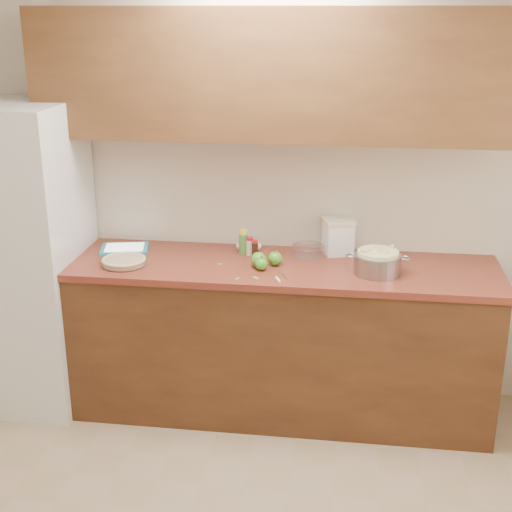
# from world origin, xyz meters

# --- Properties ---
(room_shell) EXTENTS (3.60, 3.60, 3.60)m
(room_shell) POSITION_xyz_m (0.00, 0.00, 1.30)
(room_shell) COLOR tan
(room_shell) RESTS_ON ground
(counter_run) EXTENTS (2.64, 0.68, 0.92)m
(counter_run) POSITION_xyz_m (0.00, 1.48, 0.46)
(counter_run) COLOR #563118
(counter_run) RESTS_ON ground
(upper_cabinets) EXTENTS (2.60, 0.34, 0.70)m
(upper_cabinets) POSITION_xyz_m (0.00, 1.63, 1.95)
(upper_cabinets) COLOR brown
(upper_cabinets) RESTS_ON room_shell
(fridge) EXTENTS (0.70, 0.70, 1.80)m
(fridge) POSITION_xyz_m (-1.44, 1.44, 0.90)
(fridge) COLOR silver
(fridge) RESTS_ON ground
(pie) EXTENTS (0.26, 0.26, 0.04)m
(pie) POSITION_xyz_m (-0.78, 1.34, 0.94)
(pie) COLOR silver
(pie) RESTS_ON counter_run
(colander) EXTENTS (0.35, 0.25, 0.13)m
(colander) POSITION_xyz_m (0.63, 1.40, 0.98)
(colander) COLOR gray
(colander) RESTS_ON counter_run
(flour_canister) EXTENTS (0.21, 0.21, 0.21)m
(flour_canister) POSITION_xyz_m (0.40, 1.71, 1.03)
(flour_canister) COLOR white
(flour_canister) RESTS_ON counter_run
(tablet) EXTENTS (0.31, 0.26, 0.02)m
(tablet) POSITION_xyz_m (-0.86, 1.59, 0.93)
(tablet) COLOR teal
(tablet) RESTS_ON counter_run
(paring_knife) EXTENTS (0.07, 0.15, 0.01)m
(paring_knife) POSITION_xyz_m (0.11, 1.23, 0.93)
(paring_knife) COLOR gray
(paring_knife) RESTS_ON counter_run
(lemon_bottle) EXTENTS (0.05, 0.05, 0.14)m
(lemon_bottle) POSITION_xyz_m (-0.14, 1.63, 0.99)
(lemon_bottle) COLOR #4C8C38
(lemon_bottle) RESTS_ON counter_run
(cinnamon_shaker) EXTENTS (0.04, 0.04, 0.11)m
(cinnamon_shaker) POSITION_xyz_m (-0.10, 1.61, 0.97)
(cinnamon_shaker) COLOR beige
(cinnamon_shaker) RESTS_ON counter_run
(vanilla_bottle) EXTENTS (0.04, 0.04, 0.10)m
(vanilla_bottle) POSITION_xyz_m (-0.07, 1.58, 0.97)
(vanilla_bottle) COLOR black
(vanilla_bottle) RESTS_ON counter_run
(mixing_bowl) EXTENTS (0.19, 0.19, 0.07)m
(mixing_bowl) POSITION_xyz_m (0.24, 1.63, 0.96)
(mixing_bowl) COLOR silver
(mixing_bowl) RESTS_ON counter_run
(paper_towel) EXTENTS (0.15, 0.13, 0.06)m
(paper_towel) POSITION_xyz_m (-0.12, 1.68, 0.95)
(paper_towel) COLOR white
(paper_towel) RESTS_ON counter_run
(apple_left) EXTENTS (0.09, 0.09, 0.10)m
(apple_left) POSITION_xyz_m (-0.02, 1.41, 0.96)
(apple_left) COLOR #469722
(apple_left) RESTS_ON counter_run
(apple_center) EXTENTS (0.08, 0.08, 0.09)m
(apple_center) POSITION_xyz_m (0.06, 1.45, 0.96)
(apple_center) COLOR #469722
(apple_center) RESTS_ON counter_run
(apple_front) EXTENTS (0.07, 0.07, 0.08)m
(apple_front) POSITION_xyz_m (-0.00, 1.37, 0.95)
(apple_front) COLOR #469722
(apple_front) RESTS_ON counter_run
(peel_a) EXTENTS (0.03, 0.03, 0.00)m
(peel_a) POSITION_xyz_m (-0.11, 1.21, 0.92)
(peel_a) COLOR #88C15D
(peel_a) RESTS_ON counter_run
(peel_b) EXTENTS (0.04, 0.04, 0.00)m
(peel_b) POSITION_xyz_m (-0.02, 1.24, 0.92)
(peel_b) COLOR #88C15D
(peel_b) RESTS_ON counter_run
(peel_c) EXTENTS (0.03, 0.02, 0.00)m
(peel_c) POSITION_xyz_m (-0.25, 1.43, 0.92)
(peel_c) COLOR #88C15D
(peel_c) RESTS_ON counter_run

